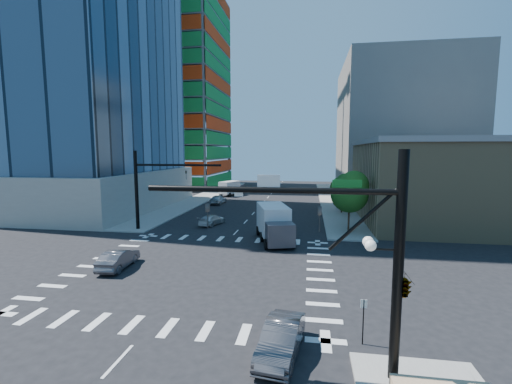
# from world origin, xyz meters

# --- Properties ---
(ground) EXTENTS (160.00, 160.00, 0.00)m
(ground) POSITION_xyz_m (0.00, 0.00, 0.00)
(ground) COLOR black
(ground) RESTS_ON ground
(road_markings) EXTENTS (20.00, 20.00, 0.01)m
(road_markings) POSITION_xyz_m (0.00, 0.00, 0.01)
(road_markings) COLOR silver
(road_markings) RESTS_ON ground
(sidewalk_ne) EXTENTS (5.00, 60.00, 0.15)m
(sidewalk_ne) POSITION_xyz_m (12.50, 40.00, 0.07)
(sidewalk_ne) COLOR gray
(sidewalk_ne) RESTS_ON ground
(sidewalk_nw) EXTENTS (5.00, 60.00, 0.15)m
(sidewalk_nw) POSITION_xyz_m (-12.50, 40.00, 0.07)
(sidewalk_nw) COLOR gray
(sidewalk_nw) RESTS_ON ground
(construction_building) EXTENTS (25.16, 34.50, 70.60)m
(construction_building) POSITION_xyz_m (-27.41, 61.93, 24.61)
(construction_building) COLOR gray
(construction_building) RESTS_ON ground
(commercial_building) EXTENTS (20.50, 22.50, 10.60)m
(commercial_building) POSITION_xyz_m (25.00, 22.00, 5.31)
(commercial_building) COLOR #9E865B
(commercial_building) RESTS_ON ground
(bg_building_ne) EXTENTS (24.00, 30.00, 28.00)m
(bg_building_ne) POSITION_xyz_m (27.00, 55.00, 14.00)
(bg_building_ne) COLOR slate
(bg_building_ne) RESTS_ON ground
(signal_mast_se) EXTENTS (10.51, 2.48, 9.00)m
(signal_mast_se) POSITION_xyz_m (10.60, -11.50, 5.01)
(signal_mast_se) COLOR black
(signal_mast_se) RESTS_ON sidewalk_se
(signal_mast_nw) EXTENTS (10.20, 0.40, 9.00)m
(signal_mast_nw) POSITION_xyz_m (-10.00, 11.50, 5.49)
(signal_mast_nw) COLOR black
(signal_mast_nw) RESTS_ON sidewalk_nw
(tree_south) EXTENTS (4.16, 4.16, 6.82)m
(tree_south) POSITION_xyz_m (12.63, 13.90, 4.69)
(tree_south) COLOR #382316
(tree_south) RESTS_ON sidewalk_ne
(tree_north) EXTENTS (3.54, 3.52, 5.78)m
(tree_north) POSITION_xyz_m (12.93, 25.90, 3.99)
(tree_north) COLOR #382316
(tree_north) RESTS_ON sidewalk_ne
(no_parking_sign) EXTENTS (0.30, 0.06, 2.20)m
(no_parking_sign) POSITION_xyz_m (10.70, -9.00, 1.38)
(no_parking_sign) COLOR black
(no_parking_sign) RESTS_ON ground
(car_nb_right) EXTENTS (2.11, 4.60, 1.46)m
(car_nb_right) POSITION_xyz_m (6.96, -10.40, 0.73)
(car_nb_right) COLOR #444347
(car_nb_right) RESTS_ON ground
(car_nb_far) EXTENTS (3.29, 5.40, 1.40)m
(car_nb_far) POSITION_xyz_m (4.47, 16.28, 0.70)
(car_nb_far) COLOR black
(car_nb_far) RESTS_ON ground
(car_sb_near) EXTENTS (2.90, 4.68, 1.26)m
(car_sb_near) POSITION_xyz_m (-3.80, 15.53, 0.63)
(car_sb_near) COLOR silver
(car_sb_near) RESTS_ON ground
(car_sb_mid) EXTENTS (2.17, 4.82, 1.61)m
(car_sb_mid) POSITION_xyz_m (-7.52, 32.08, 0.80)
(car_sb_mid) COLOR #B5B9BD
(car_sb_mid) RESTS_ON ground
(car_sb_cross) EXTENTS (1.85, 4.56, 1.47)m
(car_sb_cross) POSITION_xyz_m (-6.53, -0.95, 0.74)
(car_sb_cross) COLOR #4E4D52
(car_sb_cross) RESTS_ON ground
(box_truck_near) EXTENTS (4.69, 7.32, 3.56)m
(box_truck_near) POSITION_xyz_m (4.74, 8.72, 1.57)
(box_truck_near) COLOR black
(box_truck_near) RESTS_ON ground
(box_truck_far) EXTENTS (4.41, 6.15, 2.97)m
(box_truck_far) POSITION_xyz_m (-7.71, 43.88, 1.31)
(box_truck_far) COLOR black
(box_truck_far) RESTS_ON ground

